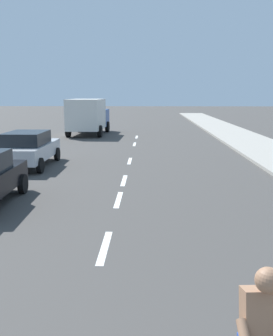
# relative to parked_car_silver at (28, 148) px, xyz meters

# --- Properties ---
(ground_plane) EXTENTS (160.00, 160.00, 0.00)m
(ground_plane) POSITION_rel_parked_car_silver_xyz_m (4.44, 3.11, -0.84)
(ground_plane) COLOR #423F3D
(sidewalk_strip) EXTENTS (3.60, 80.00, 0.14)m
(sidewalk_strip) POSITION_rel_parked_car_silver_xyz_m (12.08, 5.11, -0.77)
(sidewalk_strip) COLOR #9E998E
(sidewalk_strip) RESTS_ON ground
(lane_stripe_2) EXTENTS (0.16, 1.80, 0.01)m
(lane_stripe_2) POSITION_rel_parked_car_silver_xyz_m (4.44, -8.91, -0.84)
(lane_stripe_2) COLOR white
(lane_stripe_2) RESTS_ON ground
(lane_stripe_3) EXTENTS (0.16, 1.80, 0.01)m
(lane_stripe_3) POSITION_rel_parked_car_silver_xyz_m (4.44, -5.25, -0.84)
(lane_stripe_3) COLOR white
(lane_stripe_3) RESTS_ON ground
(lane_stripe_4) EXTENTS (0.16, 1.80, 0.01)m
(lane_stripe_4) POSITION_rel_parked_car_silver_xyz_m (4.44, -2.64, -0.84)
(lane_stripe_4) COLOR white
(lane_stripe_4) RESTS_ON ground
(lane_stripe_5) EXTENTS (0.16, 1.80, 0.01)m
(lane_stripe_5) POSITION_rel_parked_car_silver_xyz_m (4.44, 1.54, -0.84)
(lane_stripe_5) COLOR white
(lane_stripe_5) RESTS_ON ground
(lane_stripe_6) EXTENTS (0.16, 1.80, 0.01)m
(lane_stripe_6) POSITION_rel_parked_car_silver_xyz_m (4.44, 7.71, -0.84)
(lane_stripe_6) COLOR white
(lane_stripe_6) RESTS_ON ground
(lane_stripe_7) EXTENTS (0.16, 1.80, 0.01)m
(lane_stripe_7) POSITION_rel_parked_car_silver_xyz_m (4.44, 11.83, -0.84)
(lane_stripe_7) COLOR white
(lane_stripe_7) RESTS_ON ground
(parked_car_silver) EXTENTS (2.03, 4.37, 1.57)m
(parked_car_silver) POSITION_rel_parked_car_silver_xyz_m (0.00, 0.00, 0.00)
(parked_car_silver) COLOR #B7BABF
(parked_car_silver) RESTS_ON ground
(delivery_truck) EXTENTS (2.85, 6.32, 2.80)m
(delivery_truck) POSITION_rel_parked_car_silver_xyz_m (0.56, 13.44, 0.66)
(delivery_truck) COLOR #23478C
(delivery_truck) RESTS_ON ground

